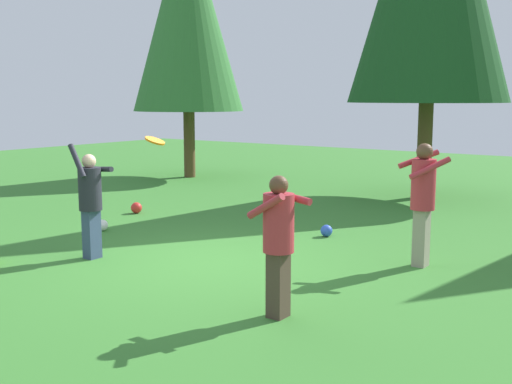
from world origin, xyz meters
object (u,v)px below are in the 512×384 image
person_thrower (90,197)px  ball_red (136,208)px  frisbee (155,141)px  tree_far_left (187,12)px  person_catcher (278,235)px  ball_white (102,225)px  person_bystander (423,194)px  ball_blue (326,231)px

person_thrower → ball_red: bearing=131.4°
ball_red → person_thrower: bearing=-54.0°
frisbee → tree_far_left: bearing=129.1°
person_thrower → person_catcher: size_ratio=1.10×
person_catcher → tree_far_left: bearing=-34.5°
ball_white → tree_far_left: (-3.89, 6.79, 4.75)m
person_thrower → tree_far_left: tree_far_left is taller
ball_red → person_bystander: bearing=-4.9°
person_catcher → ball_white: 5.48m
frisbee → ball_red: frisbee is taller
person_bystander → frisbee: 3.80m
frisbee → ball_white: (-2.88, 1.54, -1.73)m
tree_far_left → person_catcher: bearing=-44.1°
person_thrower → person_catcher: person_thrower is taller
person_bystander → tree_far_left: bearing=-75.1°
ball_red → tree_far_left: (-3.11, 5.20, 4.74)m
frisbee → ball_blue: bearing=79.4°
frisbee → ball_blue: 3.94m
ball_white → tree_far_left: bearing=119.8°
person_bystander → person_catcher: bearing=36.7°
person_thrower → person_catcher: (3.69, -0.52, -0.00)m
person_bystander → tree_far_left: size_ratio=0.23×
person_catcher → ball_blue: (-1.55, 3.85, -0.82)m
person_catcher → person_thrower: bearing=1.7°
ball_blue → ball_red: (-4.31, -0.36, 0.01)m
person_catcher → tree_far_left: 13.09m
person_bystander → frisbee: size_ratio=5.31×
person_thrower → frisbee: (1.49, -0.14, 0.90)m
frisbee → ball_white: 3.69m
person_catcher → ball_blue: person_catcher is taller
person_thrower → tree_far_left: size_ratio=0.22×
person_thrower → person_bystander: bearing=35.7°
person_thrower → ball_white: (-1.39, 1.39, -0.83)m
frisbee → tree_far_left: tree_far_left is taller
ball_red → tree_far_left: tree_far_left is taller
person_thrower → frisbee: size_ratio=5.22×
person_catcher → tree_far_left: tree_far_left is taller
person_bystander → tree_far_left: 11.70m
person_bystander → frisbee: bearing=-0.0°
person_thrower → ball_white: size_ratio=8.35×
ball_blue → tree_far_left: 10.05m
person_thrower → ball_white: bearing=140.3°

